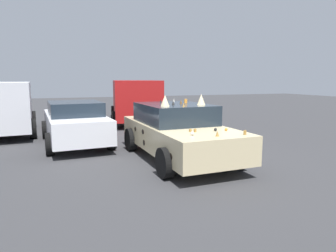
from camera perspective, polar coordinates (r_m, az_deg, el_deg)
ground_plane at (r=8.20m, az=1.98°, el=-6.12°), size 60.00×60.00×0.00m
art_car_decorated at (r=8.10m, az=1.80°, el=-0.93°), size 4.52×2.19×1.72m
parked_van_far_right at (r=14.99m, az=-6.19°, el=5.06°), size 5.09×2.86×2.05m
parked_van_row_back_far at (r=13.35m, az=-28.61°, el=3.49°), size 4.98×2.51×2.00m
parked_sedan_row_back_center at (r=10.38m, az=-17.02°, el=0.64°), size 4.46×2.15×1.40m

